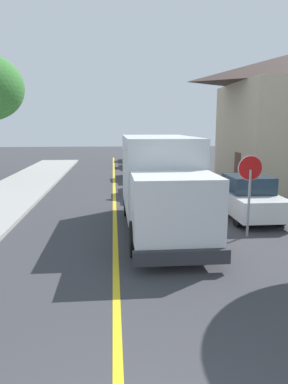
% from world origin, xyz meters
% --- Properties ---
extents(centre_line_yellow, '(0.16, 56.00, 0.01)m').
position_xyz_m(centre_line_yellow, '(0.00, 10.00, 0.00)').
color(centre_line_yellow, gold).
rests_on(centre_line_yellow, ground).
extents(box_truck, '(2.43, 7.19, 3.20)m').
position_xyz_m(box_truck, '(1.59, 9.39, 1.77)').
color(box_truck, silver).
rests_on(box_truck, ground).
extents(parked_car_near, '(1.87, 4.43, 1.67)m').
position_xyz_m(parked_car_near, '(1.93, 15.96, 0.79)').
color(parked_car_near, silver).
rests_on(parked_car_near, ground).
extents(parked_car_mid, '(2.00, 4.48, 1.67)m').
position_xyz_m(parked_car_mid, '(1.84, 21.49, 0.79)').
color(parked_car_mid, '#B7B7BC').
rests_on(parked_car_mid, ground).
extents(parked_car_far, '(1.91, 4.44, 1.67)m').
position_xyz_m(parked_car_far, '(2.17, 28.43, 0.79)').
color(parked_car_far, black).
rests_on(parked_car_far, ground).
extents(parked_car_furthest, '(1.89, 4.44, 1.67)m').
position_xyz_m(parked_car_furthest, '(2.12, 33.97, 0.79)').
color(parked_car_furthest, '#4C564C').
rests_on(parked_car_furthest, ground).
extents(parked_van_across, '(1.82, 4.41, 1.67)m').
position_xyz_m(parked_van_across, '(5.20, 10.79, 0.79)').
color(parked_van_across, silver).
rests_on(parked_van_across, ground).
extents(stop_sign, '(0.80, 0.10, 2.65)m').
position_xyz_m(stop_sign, '(4.32, 8.32, 1.86)').
color(stop_sign, gray).
rests_on(stop_sign, ground).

